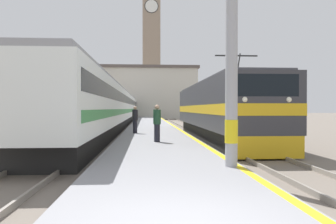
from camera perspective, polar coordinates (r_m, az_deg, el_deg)
ground_plane at (r=34.08m, az=-2.96°, el=-2.55°), size 200.00×200.00×0.00m
platform at (r=29.07m, az=-2.80°, el=-2.71°), size 3.97×140.00×0.39m
rail_track_near at (r=29.39m, az=4.50°, el=-2.99°), size 2.83×140.00×0.16m
rail_track_far at (r=29.25m, az=-10.08°, el=-3.02°), size 2.83×140.00×0.16m
locomotive_train at (r=19.61m, az=8.71°, el=0.27°), size 2.92×15.90×4.40m
passenger_train at (r=34.28m, az=-9.16°, el=0.75°), size 2.92×51.70×3.62m
catenary_mast at (r=8.93m, az=11.34°, el=17.33°), size 2.39×0.33×8.30m
person_on_platform at (r=14.58m, az=-1.92°, el=-1.83°), size 0.34×0.34×1.65m
second_waiting_passenger at (r=19.76m, az=-5.76°, el=-1.23°), size 0.34×0.34×1.63m
clock_tower at (r=74.41m, az=-2.92°, el=11.52°), size 4.84×4.84×30.25m
station_building at (r=61.00m, az=-6.71°, el=3.38°), size 25.16×6.73×9.60m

